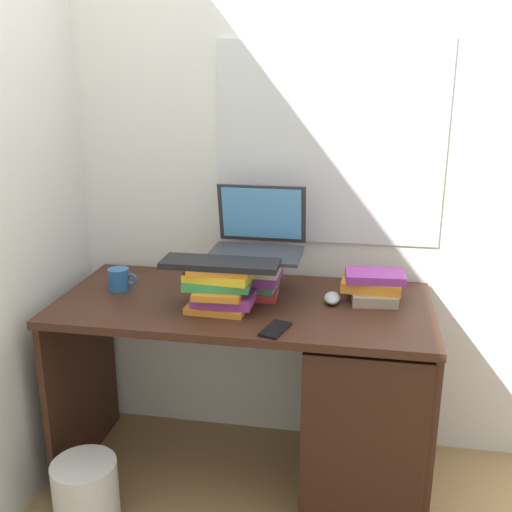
{
  "coord_description": "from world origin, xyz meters",
  "views": [
    {
      "loc": [
        0.42,
        -2.07,
        1.61
      ],
      "look_at": [
        0.05,
        -0.0,
        0.95
      ],
      "focal_mm": 42.18,
      "sensor_mm": 36.0,
      "label": 1
    }
  ],
  "objects_px": {
    "book_stack_keyboard_riser": "(220,288)",
    "laptop": "(258,237)",
    "book_stack_tall": "(253,275)",
    "book_stack_side": "(373,286)",
    "desk": "(335,395)",
    "cell_phone": "(275,329)",
    "keyboard": "(220,264)",
    "wastebasket": "(86,495)",
    "mug": "(119,279)",
    "computer_mouse": "(332,298)"
  },
  "relations": [
    {
      "from": "book_stack_side",
      "to": "laptop",
      "type": "xyz_separation_m",
      "value": [
        -0.45,
        0.03,
        0.16
      ]
    },
    {
      "from": "book_stack_keyboard_riser",
      "to": "cell_phone",
      "type": "distance_m",
      "value": 0.28
    },
    {
      "from": "desk",
      "to": "cell_phone",
      "type": "xyz_separation_m",
      "value": [
        -0.2,
        -0.22,
        0.36
      ]
    },
    {
      "from": "book_stack_keyboard_riser",
      "to": "laptop",
      "type": "bearing_deg",
      "value": 65.59
    },
    {
      "from": "laptop",
      "to": "keyboard",
      "type": "height_order",
      "value": "laptop"
    },
    {
      "from": "book_stack_side",
      "to": "wastebasket",
      "type": "xyz_separation_m",
      "value": [
        -0.98,
        -0.49,
        -0.69
      ]
    },
    {
      "from": "book_stack_tall",
      "to": "keyboard",
      "type": "distance_m",
      "value": 0.21
    },
    {
      "from": "keyboard",
      "to": "computer_mouse",
      "type": "relative_size",
      "value": 4.04
    },
    {
      "from": "wastebasket",
      "to": "book_stack_side",
      "type": "bearing_deg",
      "value": 26.56
    },
    {
      "from": "mug",
      "to": "cell_phone",
      "type": "distance_m",
      "value": 0.72
    },
    {
      "from": "book_stack_keyboard_riser",
      "to": "keyboard",
      "type": "height_order",
      "value": "keyboard"
    },
    {
      "from": "book_stack_keyboard_riser",
      "to": "laptop",
      "type": "relative_size",
      "value": 0.72
    },
    {
      "from": "keyboard",
      "to": "computer_mouse",
      "type": "distance_m",
      "value": 0.45
    },
    {
      "from": "mug",
      "to": "wastebasket",
      "type": "bearing_deg",
      "value": -89.82
    },
    {
      "from": "book_stack_side",
      "to": "wastebasket",
      "type": "relative_size",
      "value": 0.88
    },
    {
      "from": "book_stack_tall",
      "to": "book_stack_side",
      "type": "bearing_deg",
      "value": 4.23
    },
    {
      "from": "book_stack_tall",
      "to": "computer_mouse",
      "type": "bearing_deg",
      "value": -4.23
    },
    {
      "from": "book_stack_keyboard_riser",
      "to": "cell_phone",
      "type": "height_order",
      "value": "book_stack_keyboard_riser"
    },
    {
      "from": "book_stack_keyboard_riser",
      "to": "book_stack_side",
      "type": "height_order",
      "value": "book_stack_keyboard_riser"
    },
    {
      "from": "cell_phone",
      "to": "computer_mouse",
      "type": "bearing_deg",
      "value": 74.96
    },
    {
      "from": "computer_mouse",
      "to": "cell_phone",
      "type": "relative_size",
      "value": 0.76
    },
    {
      "from": "book_stack_tall",
      "to": "computer_mouse",
      "type": "xyz_separation_m",
      "value": [
        0.3,
        -0.02,
        -0.06
      ]
    },
    {
      "from": "book_stack_tall",
      "to": "computer_mouse",
      "type": "relative_size",
      "value": 2.03
    },
    {
      "from": "laptop",
      "to": "wastebasket",
      "type": "xyz_separation_m",
      "value": [
        -0.54,
        -0.52,
        -0.86
      ]
    },
    {
      "from": "desk",
      "to": "cell_phone",
      "type": "height_order",
      "value": "cell_phone"
    },
    {
      "from": "book_stack_keyboard_riser",
      "to": "book_stack_side",
      "type": "bearing_deg",
      "value": 19.33
    },
    {
      "from": "book_stack_tall",
      "to": "book_stack_keyboard_riser",
      "type": "distance_m",
      "value": 0.18
    },
    {
      "from": "mug",
      "to": "cell_phone",
      "type": "height_order",
      "value": "mug"
    },
    {
      "from": "mug",
      "to": "laptop",
      "type": "bearing_deg",
      "value": 10.14
    },
    {
      "from": "book_stack_side",
      "to": "keyboard",
      "type": "height_order",
      "value": "keyboard"
    },
    {
      "from": "book_stack_side",
      "to": "laptop",
      "type": "height_order",
      "value": "laptop"
    },
    {
      "from": "book_stack_keyboard_riser",
      "to": "laptop",
      "type": "distance_m",
      "value": 0.28
    },
    {
      "from": "cell_phone",
      "to": "book_stack_keyboard_riser",
      "type": "bearing_deg",
      "value": 161.29
    },
    {
      "from": "computer_mouse",
      "to": "wastebasket",
      "type": "distance_m",
      "value": 1.15
    },
    {
      "from": "laptop",
      "to": "mug",
      "type": "height_order",
      "value": "laptop"
    },
    {
      "from": "book_stack_keyboard_riser",
      "to": "book_stack_tall",
      "type": "bearing_deg",
      "value": 59.58
    },
    {
      "from": "book_stack_tall",
      "to": "keyboard",
      "type": "height_order",
      "value": "keyboard"
    },
    {
      "from": "keyboard",
      "to": "wastebasket",
      "type": "distance_m",
      "value": 0.97
    },
    {
      "from": "desk",
      "to": "laptop",
      "type": "xyz_separation_m",
      "value": [
        -0.33,
        0.15,
        0.57
      ]
    },
    {
      "from": "book_stack_tall",
      "to": "book_stack_side",
      "type": "distance_m",
      "value": 0.46
    },
    {
      "from": "book_stack_side",
      "to": "wastebasket",
      "type": "bearing_deg",
      "value": -153.44
    },
    {
      "from": "desk",
      "to": "book_stack_keyboard_riser",
      "type": "distance_m",
      "value": 0.61
    },
    {
      "from": "desk",
      "to": "book_stack_side",
      "type": "bearing_deg",
      "value": 45.56
    },
    {
      "from": "book_stack_tall",
      "to": "wastebasket",
      "type": "xyz_separation_m",
      "value": [
        -0.53,
        -0.46,
        -0.72
      ]
    },
    {
      "from": "mug",
      "to": "computer_mouse",
      "type": "bearing_deg",
      "value": 0.78
    },
    {
      "from": "laptop",
      "to": "cell_phone",
      "type": "xyz_separation_m",
      "value": [
        0.13,
        -0.37,
        -0.21
      ]
    },
    {
      "from": "book_stack_tall",
      "to": "laptop",
      "type": "xyz_separation_m",
      "value": [
        0.01,
        0.06,
        0.14
      ]
    },
    {
      "from": "book_stack_keyboard_riser",
      "to": "keyboard",
      "type": "xyz_separation_m",
      "value": [
        0.0,
        -0.0,
        0.09
      ]
    },
    {
      "from": "keyboard",
      "to": "mug",
      "type": "height_order",
      "value": "keyboard"
    },
    {
      "from": "desk",
      "to": "cell_phone",
      "type": "relative_size",
      "value": 10.32
    }
  ]
}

